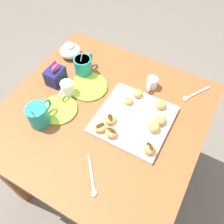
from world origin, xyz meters
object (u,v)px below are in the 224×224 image
saucer_lime_left (88,87)px  saucer_lime_right (59,109)px  beignet_0 (161,104)px  sugar_caddy (56,76)px  ice_cream_bowl (70,50)px  beignet_6 (100,127)px  coffee_mug_teal_left (38,115)px  coffee_mug_teal_right (83,65)px  chocolate_sauce_pitcher (152,82)px  beignet_5 (128,101)px  beignet_3 (110,119)px  beignet_2 (149,148)px  beignet_4 (160,120)px  dining_table (103,129)px  beignet_7 (154,127)px  pastry_plate_square (134,119)px  cream_pitcher_white (67,88)px  beignet_8 (111,133)px  beignet_1 (138,94)px

saucer_lime_left → saucer_lime_right: size_ratio=1.10×
saucer_lime_left → beignet_0: beignet_0 is taller
saucer_lime_right → beignet_0: 0.45m
sugar_caddy → ice_cream_bowl: size_ratio=0.96×
ice_cream_bowl → beignet_6: size_ratio=1.98×
coffee_mug_teal_left → beignet_6: size_ratio=2.71×
coffee_mug_teal_right → chocolate_sauce_pitcher: size_ratio=1.54×
beignet_0 → beignet_5: 0.14m
beignet_0 → beignet_3: bearing=138.5°
ice_cream_bowl → beignet_0: bearing=-100.6°
coffee_mug_teal_left → beignet_3: size_ratio=2.85×
beignet_2 → beignet_6: 0.22m
sugar_caddy → ice_cream_bowl: sugar_caddy is taller
coffee_mug_teal_right → beignet_4: (-0.11, -0.45, -0.01)m
dining_table → beignet_7: size_ratio=16.64×
ice_cream_bowl → beignet_0: ice_cream_bowl is taller
pastry_plate_square → cream_pitcher_white: size_ratio=2.93×
coffee_mug_teal_left → sugar_caddy: 0.24m
dining_table → beignet_3: 0.18m
cream_pitcher_white → beignet_6: size_ratio=1.87×
coffee_mug_teal_right → cream_pitcher_white: size_ratio=1.35×
pastry_plate_square → sugar_caddy: size_ratio=2.89×
coffee_mug_teal_left → coffee_mug_teal_right: (0.34, 0.00, -0.00)m
dining_table → beignet_3: beignet_3 is taller
pastry_plate_square → beignet_4: bearing=-71.9°
dining_table → coffee_mug_teal_left: size_ratio=5.75×
beignet_4 → beignet_7: same height
saucer_lime_right → beignet_3: (0.05, -0.24, 0.03)m
beignet_4 → beignet_5: size_ratio=1.32×
saucer_lime_right → beignet_8: 0.27m
ice_cream_bowl → beignet_3: bearing=-125.1°
pastry_plate_square → beignet_1: bearing=18.0°
ice_cream_bowl → coffee_mug_teal_left: bearing=-162.2°
cream_pitcher_white → beignet_3: cream_pitcher_white is taller
coffee_mug_teal_right → beignet_8: size_ratio=2.69×
saucer_lime_left → beignet_0: 0.35m
beignet_0 → beignet_7: size_ratio=0.96×
sugar_caddy → beignet_3: (-0.09, -0.35, -0.01)m
beignet_2 → beignet_5: beignet_2 is taller
sugar_caddy → beignet_1: bearing=-75.9°
cream_pitcher_white → beignet_7: (0.00, -0.43, -0.01)m
chocolate_sauce_pitcher → sugar_caddy: bearing=115.0°
beignet_2 → beignet_4: (0.14, 0.01, -0.00)m
beignet_2 → beignet_8: bearing=92.8°
coffee_mug_teal_left → cream_pitcher_white: (0.19, -0.01, -0.01)m
chocolate_sauce_pitcher → beignet_4: size_ratio=1.70×
beignet_6 → beignet_7: (0.11, -0.19, 0.00)m
cream_pitcher_white → beignet_4: 0.44m
coffee_mug_teal_left → beignet_8: coffee_mug_teal_left is taller
pastry_plate_square → beignet_5: 0.09m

